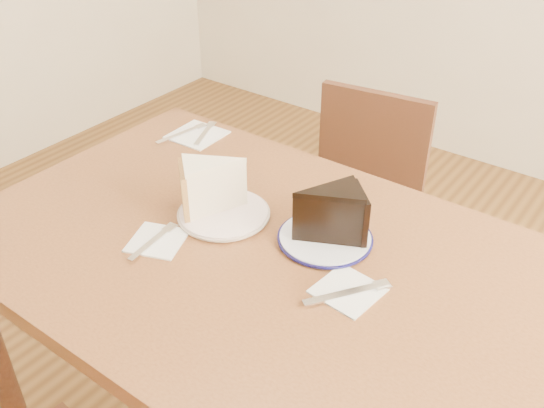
{
  "coord_description": "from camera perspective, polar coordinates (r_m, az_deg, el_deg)",
  "views": [
    {
      "loc": [
        0.62,
        -0.76,
        1.5
      ],
      "look_at": [
        -0.01,
        0.09,
        0.8
      ],
      "focal_mm": 40.0,
      "sensor_mm": 36.0,
      "label": 1
    }
  ],
  "objects": [
    {
      "name": "carrot_cake",
      "position": [
        1.31,
        -5.23,
        1.63
      ],
      "size": [
        0.16,
        0.16,
        0.1
      ],
      "primitive_type": null,
      "rotation": [
        0.0,
        0.0,
        -0.74
      ],
      "color": "#F5E8CB",
      "rests_on": "plate_cream"
    },
    {
      "name": "fork_cream",
      "position": [
        1.26,
        -11.19,
        -3.51
      ],
      "size": [
        0.03,
        0.14,
        0.0
      ],
      "primitive_type": "cube",
      "rotation": [
        0.0,
        0.0,
        0.12
      ],
      "color": "white",
      "rests_on": "napkin_cream"
    },
    {
      "name": "plate_navy",
      "position": [
        1.25,
        5.02,
        -3.23
      ],
      "size": [
        0.19,
        0.19,
        0.01
      ],
      "primitive_type": "cylinder",
      "color": "white",
      "rests_on": "table"
    },
    {
      "name": "chair_far",
      "position": [
        1.86,
        7.54,
        -1.26
      ],
      "size": [
        0.45,
        0.45,
        0.81
      ],
      "rotation": [
        0.0,
        0.0,
        3.28
      ],
      "color": "black",
      "rests_on": "ground"
    },
    {
      "name": "napkin_cream",
      "position": [
        1.27,
        -10.74,
        -3.4
      ],
      "size": [
        0.14,
        0.14,
        0.0
      ],
      "primitive_type": "cube",
      "rotation": [
        0.0,
        0.0,
        0.37
      ],
      "color": "white",
      "rests_on": "table"
    },
    {
      "name": "chocolate_cake",
      "position": [
        1.22,
        5.0,
        -1.18
      ],
      "size": [
        0.16,
        0.16,
        0.1
      ],
      "primitive_type": null,
      "rotation": [
        0.0,
        0.0,
        2.37
      ],
      "color": "black",
      "rests_on": "plate_navy"
    },
    {
      "name": "plate_cream",
      "position": [
        1.33,
        -4.57,
        -0.92
      ],
      "size": [
        0.19,
        0.19,
        0.01
      ],
      "primitive_type": "cylinder",
      "color": "white",
      "rests_on": "table"
    },
    {
      "name": "fork_spare",
      "position": [
        1.66,
        -6.36,
        6.62
      ],
      "size": [
        0.07,
        0.13,
        0.0
      ],
      "primitive_type": "cube",
      "rotation": [
        0.0,
        0.0,
        0.4
      ],
      "color": "silver",
      "rests_on": "napkin_spare"
    },
    {
      "name": "knife_navy",
      "position": [
        1.13,
        7.01,
        -8.33
      ],
      "size": [
        0.11,
        0.15,
        0.0
      ],
      "primitive_type": "cube",
      "rotation": [
        0.0,
        0.0,
        -0.6
      ],
      "color": "silver",
      "rests_on": "napkin_navy"
    },
    {
      "name": "napkin_spare",
      "position": [
        1.67,
        -7.07,
        6.48
      ],
      "size": [
        0.14,
        0.14,
        0.0
      ],
      "primitive_type": "cube",
      "rotation": [
        0.0,
        0.0,
        0.04
      ],
      "color": "white",
      "rests_on": "table"
    },
    {
      "name": "napkin_navy",
      "position": [
        1.14,
        7.15,
        -8.08
      ],
      "size": [
        0.12,
        0.12,
        0.0
      ],
      "primitive_type": "cube",
      "rotation": [
        0.0,
        0.0,
        -0.11
      ],
      "color": "white",
      "rests_on": "table"
    },
    {
      "name": "knife_spare",
      "position": [
        1.67,
        -8.56,
        6.56
      ],
      "size": [
        0.04,
        0.16,
        0.0
      ],
      "primitive_type": "cube",
      "rotation": [
        0.0,
        0.0,
        -0.17
      ],
      "color": "silver",
      "rests_on": "napkin_spare"
    },
    {
      "name": "table",
      "position": [
        1.3,
        -1.93,
        -7.47
      ],
      "size": [
        1.2,
        0.8,
        0.75
      ],
      "color": "#4D2A15",
      "rests_on": "ground"
    }
  ]
}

